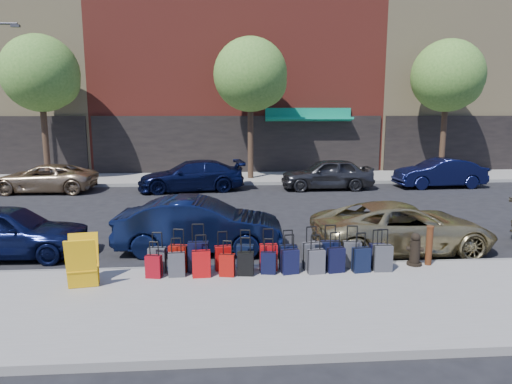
{
  "coord_description": "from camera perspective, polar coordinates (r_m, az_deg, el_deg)",
  "views": [
    {
      "loc": [
        -0.99,
        -14.6,
        3.68
      ],
      "look_at": [
        -0.03,
        -1.5,
        1.34
      ],
      "focal_mm": 32.0,
      "sensor_mm": 36.0,
      "label": 1
    }
  ],
  "objects": [
    {
      "name": "building_right",
      "position": [
        37.13,
        24.25,
        17.46
      ],
      "size": [
        15.0,
        12.12,
        18.0
      ],
      "color": "tan",
      "rests_on": "ground"
    },
    {
      "name": "car_near_2",
      "position": [
        12.64,
        17.86,
        -4.23
      ],
      "size": [
        4.84,
        2.44,
        1.31
      ],
      "primitive_type": "imported",
      "rotation": [
        0.0,
        0.0,
        1.63
      ],
      "color": "tan",
      "rests_on": "ground"
    },
    {
      "name": "tree_left",
      "position": [
        25.73,
        -25.05,
        13.04
      ],
      "size": [
        3.8,
        3.8,
        7.27
      ],
      "color": "black",
      "rests_on": "sidewalk_far"
    },
    {
      "name": "car_far_2",
      "position": [
        21.89,
        8.84,
        2.26
      ],
      "size": [
        4.34,
        1.75,
        1.48
      ],
      "primitive_type": "imported",
      "rotation": [
        0.0,
        0.0,
        -1.57
      ],
      "color": "#313134",
      "rests_on": "ground"
    },
    {
      "name": "suitcase_back_5",
      "position": [
        10.13,
        1.56,
        -8.83
      ],
      "size": [
        0.35,
        0.24,
        0.78
      ],
      "rotation": [
        0.0,
        0.0,
        -0.16
      ],
      "color": "black",
      "rests_on": "sidewalk_near"
    },
    {
      "name": "car_near_1",
      "position": [
        12.11,
        -7.06,
        -4.14
      ],
      "size": [
        4.44,
        1.85,
        1.43
      ],
      "primitive_type": "imported",
      "rotation": [
        0.0,
        0.0,
        1.49
      ],
      "color": "#0B1433",
      "rests_on": "ground"
    },
    {
      "name": "curb_near",
      "position": [
        10.79,
        1.32,
        -9.42
      ],
      "size": [
        60.0,
        0.08,
        0.15
      ],
      "primitive_type": "cube",
      "color": "gray",
      "rests_on": "ground"
    },
    {
      "name": "suitcase_front_4",
      "position": [
        10.37,
        -1.38,
        -8.13
      ],
      "size": [
        0.4,
        0.25,
        0.91
      ],
      "rotation": [
        0.0,
        0.0,
        -0.13
      ],
      "color": "black",
      "rests_on": "sidewalk_near"
    },
    {
      "name": "suitcase_front_7",
      "position": [
        10.49,
        7.01,
        -7.88
      ],
      "size": [
        0.44,
        0.3,
        0.97
      ],
      "rotation": [
        0.0,
        0.0,
        0.2
      ],
      "color": "#424348",
      "rests_on": "sidewalk_near"
    },
    {
      "name": "suitcase_back_0",
      "position": [
        10.13,
        -12.66,
        -9.06
      ],
      "size": [
        0.36,
        0.25,
        0.79
      ],
      "rotation": [
        0.0,
        0.0,
        -0.19
      ],
      "color": "maroon",
      "rests_on": "sidewalk_near"
    },
    {
      "name": "building_center",
      "position": [
        33.2,
        -2.61,
        21.03
      ],
      "size": [
        17.0,
        12.85,
        20.0
      ],
      "color": "maroon",
      "rests_on": "ground"
    },
    {
      "name": "suitcase_front_9",
      "position": [
        10.7,
        11.89,
        -7.66
      ],
      "size": [
        0.43,
        0.27,
        0.97
      ],
      "rotation": [
        0.0,
        0.0,
        -0.14
      ],
      "color": "#3C3C41",
      "rests_on": "sidewalk_near"
    },
    {
      "name": "car_near_0",
      "position": [
        13.17,
        -28.77,
        -4.32
      ],
      "size": [
        4.06,
        1.73,
        1.37
      ],
      "primitive_type": "imported",
      "rotation": [
        0.0,
        0.0,
        1.54
      ],
      "color": "#0C1338",
      "rests_on": "ground"
    },
    {
      "name": "suitcase_back_3",
      "position": [
        10.0,
        -3.63,
        -9.11
      ],
      "size": [
        0.36,
        0.25,
        0.78
      ],
      "rotation": [
        0.0,
        0.0,
        -0.2
      ],
      "color": "#9B0F0A",
      "rests_on": "sidewalk_near"
    },
    {
      "name": "suitcase_back_10",
      "position": [
        10.65,
        15.54,
        -7.95
      ],
      "size": [
        0.41,
        0.25,
        0.95
      ],
      "rotation": [
        0.0,
        0.0,
        -0.04
      ],
      "color": "#3B3C40",
      "rests_on": "sidewalk_near"
    },
    {
      "name": "sidewalk_far",
      "position": [
        24.88,
        -1.9,
        1.77
      ],
      "size": [
        60.0,
        4.0,
        0.15
      ],
      "primitive_type": "cube",
      "color": "gray",
      "rests_on": "ground"
    },
    {
      "name": "suitcase_front_0",
      "position": [
        10.41,
        -12.24,
        -8.3
      ],
      "size": [
        0.39,
        0.24,
        0.91
      ],
      "rotation": [
        0.0,
        0.0,
        -0.11
      ],
      "color": "#434349",
      "rests_on": "sidewalk_near"
    },
    {
      "name": "curb_far",
      "position": [
        22.89,
        -1.69,
        1.04
      ],
      "size": [
        60.0,
        0.08,
        0.15
      ],
      "primitive_type": "cube",
      "color": "gray",
      "rests_on": "ground"
    },
    {
      "name": "suitcase_front_3",
      "position": [
        10.37,
        -4.14,
        -8.21
      ],
      "size": [
        0.39,
        0.25,
        0.88
      ],
      "rotation": [
        0.0,
        0.0,
        0.14
      ],
      "color": "#A10A0A",
      "rests_on": "sidewalk_near"
    },
    {
      "name": "suitcase_front_1",
      "position": [
        10.36,
        -9.67,
        -8.19
      ],
      "size": [
        0.44,
        0.3,
        0.97
      ],
      "rotation": [
        0.0,
        0.0,
        -0.2
      ],
      "color": "maroon",
      "rests_on": "sidewalk_near"
    },
    {
      "name": "suitcase_back_7",
      "position": [
        10.21,
        7.51,
        -8.61
      ],
      "size": [
        0.39,
        0.26,
        0.86
      ],
      "rotation": [
        0.0,
        0.0,
        0.14
      ],
      "color": "#434349",
      "rests_on": "sidewalk_near"
    },
    {
      "name": "suitcase_front_2",
      "position": [
        10.31,
        -7.23,
        -8.03
      ],
      "size": [
        0.45,
        0.25,
        1.08
      ],
      "rotation": [
        0.0,
        0.0,
        -0.02
      ],
      "color": "black",
      "rests_on": "sidewalk_near"
    },
    {
      "name": "ground",
      "position": [
        15.09,
        -0.32,
        -4.01
      ],
      "size": [
        120.0,
        120.0,
        0.0
      ],
      "primitive_type": "plane",
      "color": "black",
      "rests_on": "ground"
    },
    {
      "name": "suitcase_front_10",
      "position": [
        10.88,
        14.93,
        -7.66
      ],
      "size": [
        0.37,
        0.21,
        0.87
      ],
      "rotation": [
        0.0,
        0.0,
        -0.03
      ],
      "color": "black",
      "rests_on": "sidewalk_near"
    },
    {
      "name": "tree_right",
      "position": [
        27.04,
        23.08,
        12.99
      ],
      "size": [
        3.8,
        3.8,
        7.27
      ],
      "color": "black",
      "rests_on": "sidewalk_far"
    },
    {
      "name": "display_rack",
      "position": [
        9.97,
        -20.85,
        -8.16
      ],
      "size": [
        0.68,
        0.73,
        1.05
      ],
      "rotation": [
        0.0,
        0.0,
        0.16
      ],
      "color": "#F0AE0D",
      "rests_on": "sidewalk_near"
    },
    {
      "name": "suitcase_back_8",
      "position": [
        10.36,
        9.91,
        -8.34
      ],
      "size": [
        0.41,
        0.28,
        0.9
      ],
      "rotation": [
        0.0,
        0.0,
        0.17
      ],
      "color": "black",
      "rests_on": "sidewalk_near"
    },
    {
      "name": "car_far_3",
      "position": [
        23.9,
        21.96,
        2.22
      ],
      "size": [
        4.34,
        1.7,
        1.41
      ],
      "primitive_type": "imported",
      "rotation": [
        0.0,
        0.0,
        -1.52
      ],
      "color": "#0B1033",
      "rests_on": "ground"
    },
    {
      "name": "suitcase_front_8",
      "position": [
        10.59,
        9.26,
        -7.71
      ],
      "size": [
        0.42,
        0.25,
        0.99
      ],
      "rotation": [
        0.0,
        0.0,
        -0.05
      ],
      "color": "black",
      "rests_on": "sidewalk_near"
    },
    {
      "name": "car_far_0",
      "position": [
        23.0,
        -24.98,
        1.55
      ],
      "size": [
        4.66,
        2.27,
        1.28
      ],
      "primitive_type": "imported",
      "rotation": [
        0.0,
        0.0,
        -1.6
      ],
      "color": "tan",
      "rests_on": "ground"
    },
    {
      "name": "suitcase_back_9",
      "position": [
        10.48,
        13.0,
        -8.25
      ],
      "size": [
        0.4,
        0.26,
        0.89
      ],
      "rotation": [
        0.0,
        0.0,
        0.14
      ],
      "color": "black",
      "rests_on": "sidewalk_near"
    },
    {
      "name": "bollard",
      "position": [
        11.34,
        20.83,
        -6.2
      ],
      "size": [
        0.17,
        0.17,
        0.92
      ],
      "color": "#38190C",
      "rests_on": "sidewalk_near"
    },
    {
      "name": "suitcase_back_1",
      "position": [
        10.1,
        -9.89,
        -8.92
      ],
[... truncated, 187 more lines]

